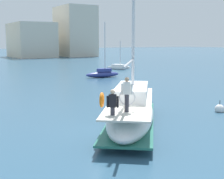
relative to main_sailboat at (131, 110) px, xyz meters
The scene contains 5 objects.
ground_plane 1.48m from the main_sailboat, 152.12° to the right, with size 400.00×400.00×0.00m, color #2D516B.
main_sailboat is the anchor object (origin of this frame).
moored_sloop_near 36.16m from the main_sailboat, 58.59° to the left, with size 3.28×4.19×4.75m.
moored_sloop_far 24.07m from the main_sailboat, 64.07° to the left, with size 4.70×1.57×7.08m.
mooring_buoy 7.09m from the main_sailboat, ahead, with size 0.63×0.63×0.92m.
Camera 1 is at (-8.60, -13.30, 4.62)m, focal length 50.55 mm.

